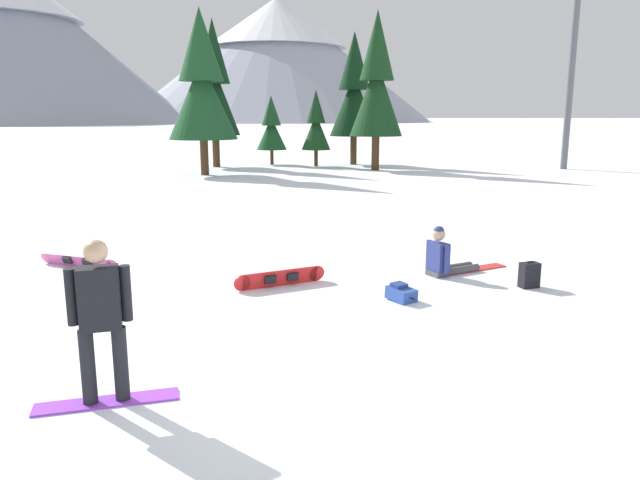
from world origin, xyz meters
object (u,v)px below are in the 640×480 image
(pine_tree_tall, at_px, (203,85))
(ski_lift_tower, at_px, (574,54))
(loose_snowboard_far_spare, at_px, (80,261))
(backpack_blue, at_px, (402,293))
(snowboarder_midground, at_px, (447,258))
(backpack_black, at_px, (530,275))
(pine_tree_twin, at_px, (317,125))
(pine_tree_young, at_px, (378,84))
(pine_tree_broad, at_px, (273,127))
(pine_tree_short, at_px, (355,93))
(snowboarder_foreground, at_px, (102,318))
(pine_tree_slender, at_px, (215,87))
(loose_snowboard_near_left, at_px, (282,278))

(pine_tree_tall, xyz_separation_m, ski_lift_tower, (18.96, 3.30, 1.71))
(loose_snowboard_far_spare, xyz_separation_m, backpack_blue, (6.03, -2.11, -0.00))
(snowboarder_midground, distance_m, backpack_black, 1.54)
(snowboarder_midground, bearing_deg, pine_tree_tall, 113.11)
(pine_tree_tall, bearing_deg, loose_snowboard_far_spare, -87.06)
(loose_snowboard_far_spare, xyz_separation_m, pine_tree_twin, (4.50, 23.21, 2.21))
(pine_tree_young, bearing_deg, snowboarder_midground, -91.63)
(pine_tree_broad, bearing_deg, ski_lift_tower, -9.89)
(loose_snowboard_far_spare, relative_size, ski_lift_tower, 0.17)
(pine_tree_twin, xyz_separation_m, pine_tree_young, (3.18, -2.32, 2.11))
(pine_tree_short, bearing_deg, backpack_black, -86.37)
(pine_tree_young, distance_m, pine_tree_broad, 7.13)
(pine_tree_tall, bearing_deg, ski_lift_tower, 9.86)
(pine_tree_tall, distance_m, pine_tree_twin, 7.61)
(loose_snowboard_far_spare, relative_size, pine_tree_short, 0.24)
(backpack_black, bearing_deg, pine_tree_twin, 98.92)
(pine_tree_short, bearing_deg, snowboarder_foreground, -97.93)
(pine_tree_slender, xyz_separation_m, pine_tree_short, (7.85, 1.68, -0.25))
(backpack_blue, bearing_deg, pine_tree_broad, 98.91)
(pine_tree_tall, relative_size, pine_tree_young, 0.96)
(snowboarder_midground, distance_m, pine_tree_short, 25.34)
(pine_tree_slender, relative_size, ski_lift_tower, 0.75)
(pine_tree_broad, relative_size, ski_lift_tower, 0.37)
(snowboarder_foreground, height_order, backpack_blue, snowboarder_foreground)
(pine_tree_twin, bearing_deg, pine_tree_young, -36.18)
(backpack_blue, bearing_deg, pine_tree_slender, 106.02)
(snowboarder_foreground, distance_m, ski_lift_tower, 31.71)
(pine_tree_twin, bearing_deg, backpack_blue, -86.53)
(snowboarder_midground, relative_size, pine_tree_broad, 0.42)
(loose_snowboard_far_spare, height_order, pine_tree_young, pine_tree_young)
(snowboarder_foreground, height_order, pine_tree_slender, pine_tree_slender)
(pine_tree_tall, bearing_deg, pine_tree_slender, 92.52)
(ski_lift_tower, bearing_deg, snowboarder_midground, -116.42)
(loose_snowboard_near_left, xyz_separation_m, pine_tree_tall, (-4.98, 19.55, 4.15))
(pine_tree_twin, bearing_deg, pine_tree_short, 31.39)
(snowboarder_foreground, relative_size, pine_tree_young, 0.21)
(loose_snowboard_far_spare, bearing_deg, loose_snowboard_near_left, -17.77)
(loose_snowboard_near_left, xyz_separation_m, ski_lift_tower, (13.98, 22.85, 5.86))
(backpack_blue, distance_m, pine_tree_young, 23.45)
(pine_tree_slender, relative_size, pine_tree_broad, 2.01)
(snowboarder_foreground, bearing_deg, pine_tree_short, 82.07)
(backpack_blue, distance_m, pine_tree_twin, 25.46)
(snowboarder_midground, xyz_separation_m, pine_tree_broad, (-5.18, 24.87, 1.86))
(backpack_black, xyz_separation_m, pine_tree_slender, (-9.49, 24.22, 4.17))
(pine_tree_broad, bearing_deg, loose_snowboard_far_spare, -94.41)
(snowboarder_midground, relative_size, pine_tree_tall, 0.22)
(snowboarder_foreground, bearing_deg, pine_tree_twin, 86.04)
(pine_tree_slender, bearing_deg, backpack_black, -68.60)
(pine_tree_young, bearing_deg, pine_tree_slender, 167.28)
(snowboarder_foreground, xyz_separation_m, ski_lift_tower, (15.52, 27.18, 5.08))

